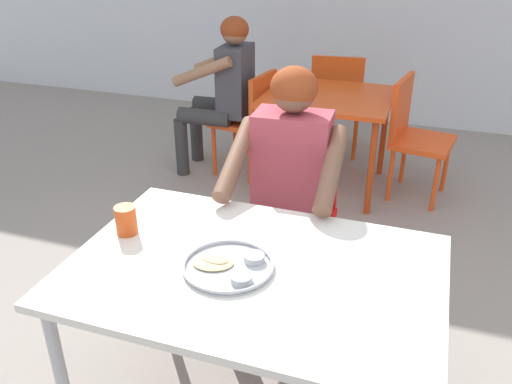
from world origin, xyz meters
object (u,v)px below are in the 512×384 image
drinking_cup (126,219)px  table_background_red (328,106)px  diner_foreground (287,183)px  chair_foreground (296,209)px  chair_red_far (337,98)px  chair_red_right (413,130)px  chair_red_left (250,116)px  thali_tray (229,266)px  table_foreground (254,284)px  patron_background (224,83)px

drinking_cup → table_background_red: drinking_cup is taller
diner_foreground → chair_foreground: bearing=92.3°
diner_foreground → chair_red_far: bearing=94.9°
chair_foreground → chair_red_right: chair_red_right is taller
chair_red_left → table_background_red: bearing=-1.9°
chair_foreground → chair_red_right: size_ratio=0.99×
chair_red_left → chair_red_right: 1.19m
table_background_red → drinking_cup: bearing=-98.2°
thali_tray → drinking_cup: 0.46m
thali_tray → drinking_cup: (-0.44, 0.09, 0.05)m
diner_foreground → chair_red_left: (-0.73, 1.56, -0.27)m
thali_tray → chair_red_far: (-0.18, 2.87, -0.26)m
thali_tray → table_background_red: 2.25m
table_background_red → table_foreground: bearing=-84.6°
diner_foreground → chair_red_far: 2.20m
drinking_cup → chair_red_right: size_ratio=0.13×
patron_background → drinking_cup: bearing=-77.3°
chair_foreground → chair_red_right: 1.46m
drinking_cup → chair_red_right: bearing=67.6°
chair_red_left → patron_background: patron_background is taller
table_foreground → chair_red_left: size_ratio=1.55×
chair_foreground → chair_red_far: bearing=95.2°
chair_red_left → chair_foreground: bearing=-61.8°
chair_foreground → chair_red_left: size_ratio=1.04×
table_foreground → chair_red_left: 2.37m
thali_tray → patron_background: (-0.93, 2.23, -0.04)m
diner_foreground → thali_tray: bearing=-90.0°
thali_tray → table_foreground: bearing=25.6°
table_foreground → thali_tray: thali_tray is taller
table_background_red → chair_red_left: bearing=178.1°
table_foreground → patron_background: (-1.00, 2.20, 0.05)m
thali_tray → chair_red_left: size_ratio=0.38×
thali_tray → chair_red_left: 2.39m
drinking_cup → chair_red_left: size_ratio=0.13×
chair_foreground → drinking_cup: bearing=-117.9°
patron_background → chair_red_far: bearing=40.5°
drinking_cup → chair_red_far: chair_red_far is taller
table_foreground → patron_background: bearing=114.5°
drinking_cup → chair_foreground: size_ratio=0.13×
table_background_red → chair_red_right: 0.62m
chair_foreground → chair_red_right: bearing=71.1°
chair_foreground → chair_red_left: (-0.72, 1.34, -0.02)m
chair_red_right → patron_background: size_ratio=0.71×
chair_red_far → patron_background: (-0.74, -0.63, 0.22)m
diner_foreground → table_background_red: diner_foreground is taller
chair_red_left → chair_red_far: chair_red_far is taller
thali_tray → chair_foreground: (-0.01, 0.91, -0.26)m
chair_foreground → table_foreground: bearing=-84.7°
chair_foreground → table_background_red: size_ratio=0.95×
thali_tray → drinking_cup: size_ratio=2.85×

